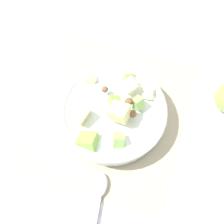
# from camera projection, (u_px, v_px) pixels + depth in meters

# --- Properties ---
(ground_plane) EXTENTS (2.40, 2.40, 0.00)m
(ground_plane) POSITION_uv_depth(u_px,v_px,m) (111.00, 116.00, 0.83)
(ground_plane) COLOR silver
(placemat) EXTENTS (0.40, 0.35, 0.01)m
(placemat) POSITION_uv_depth(u_px,v_px,m) (111.00, 116.00, 0.82)
(placemat) COLOR tan
(placemat) RESTS_ON ground_plane
(salad_bowl) EXTENTS (0.25, 0.25, 0.10)m
(salad_bowl) POSITION_uv_depth(u_px,v_px,m) (112.00, 113.00, 0.79)
(salad_bowl) COLOR white
(salad_bowl) RESTS_ON placemat
(serving_spoon) EXTENTS (0.23, 0.06, 0.01)m
(serving_spoon) POSITION_uv_depth(u_px,v_px,m) (95.00, 208.00, 0.72)
(serving_spoon) COLOR #B7B7BC
(serving_spoon) RESTS_ON placemat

